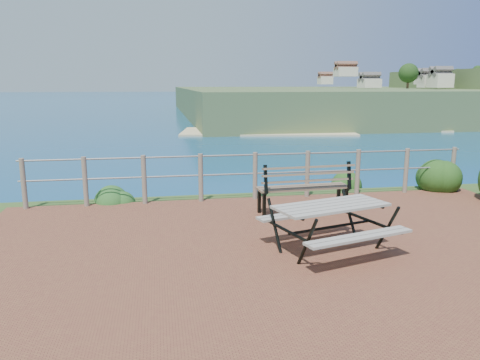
# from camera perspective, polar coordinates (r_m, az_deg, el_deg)

# --- Properties ---
(ground) EXTENTS (10.00, 7.00, 0.12)m
(ground) POSITION_cam_1_polar(r_m,az_deg,el_deg) (6.89, 7.60, -9.12)
(ground) COLOR brown
(ground) RESTS_ON ground
(ocean) EXTENTS (1200.00, 1200.00, 0.00)m
(ocean) POSITION_cam_1_polar(r_m,az_deg,el_deg) (206.15, -9.59, 10.92)
(ocean) COLOR #145B7C
(ocean) RESTS_ON ground
(safety_railing) EXTENTS (9.40, 0.10, 1.00)m
(safety_railing) POSITION_cam_1_polar(r_m,az_deg,el_deg) (9.86, 1.86, 0.82)
(safety_railing) COLOR #6B5B4C
(safety_railing) RESTS_ON ground
(picnic_table) EXTENTS (1.78, 1.40, 0.70)m
(picnic_table) POSITION_cam_1_polar(r_m,az_deg,el_deg) (6.96, 10.97, -5.11)
(picnic_table) COLOR gray
(picnic_table) RESTS_ON ground
(park_bench) EXTENTS (1.78, 0.55, 0.99)m
(park_bench) POSITION_cam_1_polar(r_m,az_deg,el_deg) (8.88, 7.73, 0.03)
(park_bench) COLOR brown
(park_bench) RESTS_ON ground
(shrub_right_edge) EXTENTS (0.96, 0.96, 1.37)m
(shrub_right_edge) POSITION_cam_1_polar(r_m,az_deg,el_deg) (12.04, 23.35, -0.92)
(shrub_right_edge) COLOR #1E3D12
(shrub_right_edge) RESTS_ON ground
(shrub_lip_west) EXTENTS (0.75, 0.75, 0.49)m
(shrub_lip_west) POSITION_cam_1_polar(r_m,az_deg,el_deg) (10.16, -14.89, -2.55)
(shrub_lip_west) COLOR #275821
(shrub_lip_west) RESTS_ON ground
(shrub_lip_east) EXTENTS (0.77, 0.77, 0.51)m
(shrub_lip_east) POSITION_cam_1_polar(r_m,az_deg,el_deg) (11.54, 12.89, -0.76)
(shrub_lip_east) COLOR #1E3D12
(shrub_lip_east) RESTS_ON ground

